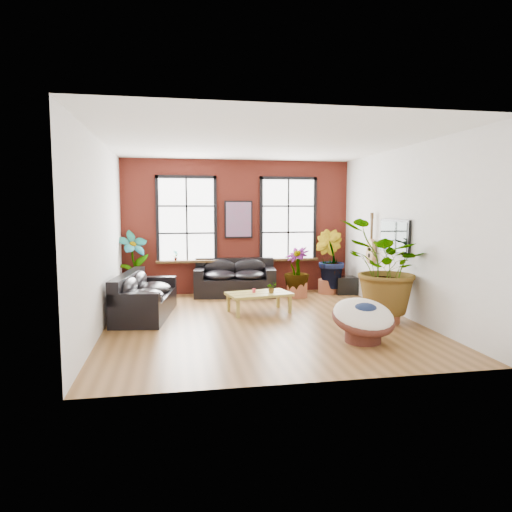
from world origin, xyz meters
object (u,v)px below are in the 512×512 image
Objects in this scene: coffee_table at (259,295)px; papasan_chair at (363,318)px; sofa_back at (235,279)px; sofa_left at (143,297)px.

coffee_table is 2.80m from papasan_chair.
coffee_table is 1.29× the size of papasan_chair.
sofa_back reaches higher than coffee_table.
papasan_chair is at bearing -115.74° from sofa_left.
sofa_left is at bearing 141.88° from papasan_chair.
papasan_chair is at bearing -63.82° from sofa_back.
sofa_back is 1.90× the size of papasan_chair.
sofa_left reaches higher than coffee_table.
coffee_table is (0.25, -2.06, -0.05)m from sofa_back.
sofa_back is at bearing 105.28° from papasan_chair.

